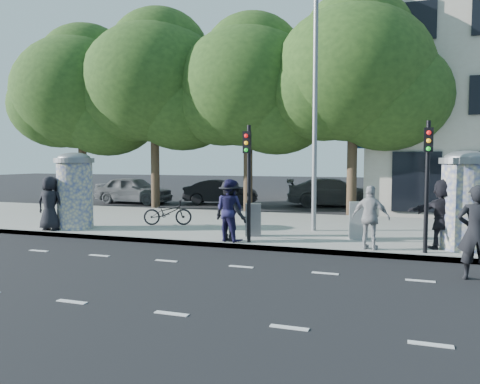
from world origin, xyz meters
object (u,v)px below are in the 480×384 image
at_px(ped_c, 230,210).
at_px(ped_d, 230,210).
at_px(traffic_pole_near, 248,171).
at_px(cabinet_right, 358,220).
at_px(street_lamp, 315,92).
at_px(bicycle, 168,213).
at_px(ad_column_right, 465,198).
at_px(man_road, 476,233).
at_px(traffic_pole_far, 427,173).
at_px(ad_column_left, 75,189).
at_px(car_right, 335,192).
at_px(ped_e, 371,218).
at_px(ped_a, 50,203).
at_px(ped_f, 443,214).
at_px(cabinet_left, 253,220).
at_px(car_left, 133,190).
at_px(car_mid, 221,192).

distance_m(ped_c, ped_d, 0.06).
height_order(traffic_pole_near, cabinet_right, traffic_pole_near).
distance_m(traffic_pole_near, ped_c, 1.31).
height_order(street_lamp, ped_c, street_lamp).
bearing_deg(bicycle, ped_d, -146.70).
height_order(ad_column_right, man_road, ad_column_right).
bearing_deg(traffic_pole_far, ped_c, 179.39).
distance_m(street_lamp, bicycle, 6.78).
bearing_deg(traffic_pole_near, ped_c, 174.57).
bearing_deg(ad_column_left, cabinet_right, 5.80).
relative_size(traffic_pole_near, traffic_pole_far, 1.00).
bearing_deg(car_right, ped_e, -179.89).
height_order(ped_a, ped_f, ped_f).
xyz_separation_m(cabinet_left, car_left, (-10.36, 9.73, 0.12)).
bearing_deg(ad_column_left, ad_column_right, 0.92).
relative_size(traffic_pole_near, man_road, 1.68).
distance_m(ped_e, bicycle, 7.75).
xyz_separation_m(ad_column_left, car_mid, (0.99, 11.45, -0.85)).
bearing_deg(traffic_pole_near, traffic_pole_far, 0.00).
height_order(traffic_pole_far, ped_d, traffic_pole_far).
relative_size(ad_column_right, traffic_pole_far, 0.78).
distance_m(ped_c, man_road, 6.59).
distance_m(ad_column_left, ped_e, 10.06).
height_order(ped_a, cabinet_right, ped_a).
bearing_deg(ped_d, man_road, -173.61).
bearing_deg(ped_f, traffic_pole_near, -10.08).
distance_m(car_left, car_right, 11.55).
distance_m(traffic_pole_near, car_mid, 13.48).
distance_m(man_road, cabinet_left, 6.67).
bearing_deg(cabinet_right, ped_a, 179.94).
relative_size(ad_column_right, car_left, 0.58).
height_order(man_road, cabinet_right, man_road).
relative_size(traffic_pole_far, cabinet_left, 3.31).
bearing_deg(traffic_pole_far, ad_column_right, 42.21).
relative_size(traffic_pole_far, ped_c, 1.85).
bearing_deg(man_road, bicycle, -22.63).
relative_size(ped_d, car_left, 0.39).
height_order(bicycle, car_mid, car_mid).
height_order(traffic_pole_near, ped_d, traffic_pole_near).
height_order(ped_e, car_right, ped_e).
xyz_separation_m(traffic_pole_near, car_mid, (-5.61, 12.16, -1.54)).
xyz_separation_m(cabinet_right, car_mid, (-8.58, 10.48, -0.03)).
height_order(ad_column_right, traffic_pole_near, traffic_pole_near).
relative_size(ad_column_right, street_lamp, 0.33).
bearing_deg(car_mid, ped_c, -170.15).
height_order(ad_column_left, cabinet_right, ad_column_left).
bearing_deg(man_road, traffic_pole_far, -63.03).
bearing_deg(ped_e, car_mid, -40.51).
xyz_separation_m(traffic_pole_near, traffic_pole_far, (4.80, 0.00, 0.00)).
distance_m(ad_column_left, man_road, 12.58).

